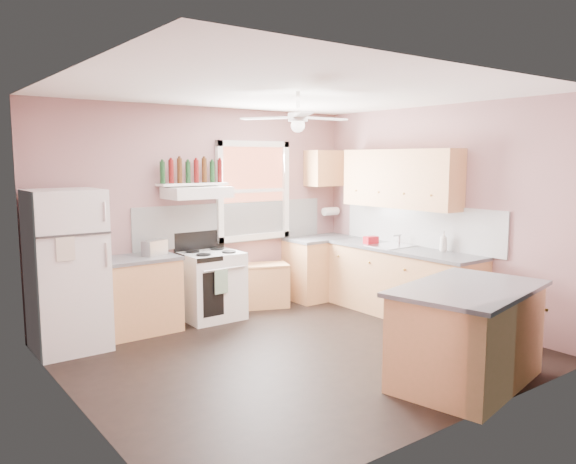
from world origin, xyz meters
TOP-DOWN VIEW (x-y plane):
  - floor at (0.00, 0.00)m, footprint 4.50×4.50m
  - ceiling at (0.00, 0.00)m, footprint 4.50×4.50m
  - wall_back at (0.00, 2.02)m, footprint 4.50×0.05m
  - wall_right at (2.27, 0.00)m, footprint 0.05×4.00m
  - wall_left at (-2.27, 0.00)m, footprint 0.05×4.00m
  - backsplash_back at (0.45, 1.99)m, footprint 2.90×0.03m
  - backsplash_right at (2.23, 0.30)m, footprint 0.03×2.60m
  - window_view at (0.75, 1.98)m, footprint 1.00×0.02m
  - window_frame at (0.75, 1.96)m, footprint 1.16×0.07m
  - refrigerator at (-1.88, 1.57)m, footprint 0.73×0.71m
  - base_cabinet_left at (-1.06, 1.70)m, footprint 0.90×0.60m
  - counter_left at (-1.06, 1.70)m, footprint 0.92×0.62m
  - toaster at (-0.84, 1.69)m, footprint 0.32×0.24m
  - stove at (-0.09, 1.69)m, footprint 0.73×0.65m
  - range_hood at (-0.23, 1.75)m, footprint 0.78×0.50m
  - bottle_shelf at (-0.23, 1.87)m, footprint 0.90×0.26m
  - cart at (0.81, 1.75)m, footprint 0.68×0.58m
  - base_cabinet_corner at (1.75, 1.70)m, footprint 1.00×0.60m
  - base_cabinet_right at (1.95, 0.30)m, footprint 0.60×2.20m
  - counter_corner at (1.75, 1.70)m, footprint 1.02×0.62m
  - counter_right at (1.94, 0.30)m, footprint 0.62×2.22m
  - sink at (1.94, 0.50)m, footprint 0.55×0.45m
  - faucet at (2.10, 0.50)m, footprint 0.03×0.03m
  - upper_cabinet_right at (2.08, 0.50)m, footprint 0.33×1.80m
  - upper_cabinet_corner at (1.95, 1.83)m, footprint 0.60×0.33m
  - paper_towel at (2.07, 1.86)m, footprint 0.26×0.12m
  - island at (0.75, -1.55)m, footprint 1.58×1.18m
  - island_top at (0.75, -1.55)m, footprint 1.68×1.28m
  - ceiling_fan_hub at (0.00, 0.00)m, footprint 0.20×0.20m
  - soap_bottle at (2.13, -0.19)m, footprint 0.13×0.13m
  - red_caddy at (1.87, 0.80)m, footprint 0.19×0.14m
  - wine_bottles at (-0.23, 1.87)m, footprint 0.86×0.06m

SIDE VIEW (x-z plane):
  - floor at x=0.00m, z-range 0.00..0.00m
  - cart at x=0.81m, z-range 0.00..0.58m
  - base_cabinet_left at x=-1.06m, z-range 0.00..0.86m
  - stove at x=-0.09m, z-range 0.00..0.86m
  - base_cabinet_corner at x=1.75m, z-range 0.00..0.86m
  - base_cabinet_right at x=1.95m, z-range 0.00..0.86m
  - island at x=0.75m, z-range 0.00..0.86m
  - refrigerator at x=-1.88m, z-range 0.00..1.72m
  - counter_left at x=-1.06m, z-range 0.86..0.90m
  - counter_corner at x=1.75m, z-range 0.86..0.90m
  - counter_right at x=1.94m, z-range 0.86..0.90m
  - island_top at x=0.75m, z-range 0.86..0.90m
  - sink at x=1.94m, z-range 0.88..0.91m
  - red_caddy at x=1.87m, z-range 0.90..1.00m
  - faucet at x=2.10m, z-range 0.90..1.04m
  - toaster at x=-0.84m, z-range 0.90..1.08m
  - soap_bottle at x=2.13m, z-range 0.90..1.15m
  - backsplash_back at x=0.45m, z-range 0.90..1.45m
  - backsplash_right at x=2.23m, z-range 0.90..1.45m
  - paper_towel at x=2.07m, z-range 1.19..1.31m
  - wall_back at x=0.00m, z-range 0.00..2.70m
  - wall_right at x=2.27m, z-range 0.00..2.70m
  - wall_left at x=-2.27m, z-range 0.00..2.70m
  - window_view at x=0.75m, z-range 1.00..2.20m
  - window_frame at x=0.75m, z-range 0.92..2.28m
  - range_hood at x=-0.23m, z-range 1.55..1.69m
  - bottle_shelf at x=-0.23m, z-range 1.71..1.73m
  - upper_cabinet_right at x=2.08m, z-range 1.40..2.16m
  - wine_bottles at x=-0.23m, z-range 1.72..2.03m
  - upper_cabinet_corner at x=1.95m, z-range 1.64..2.16m
  - ceiling_fan_hub at x=0.00m, z-range 2.41..2.49m
  - ceiling at x=0.00m, z-range 2.70..2.70m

